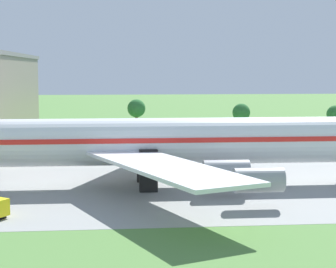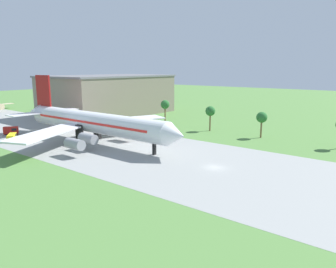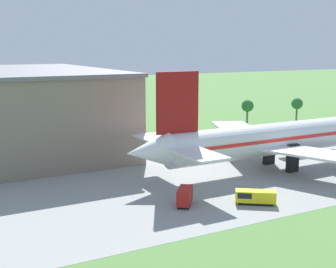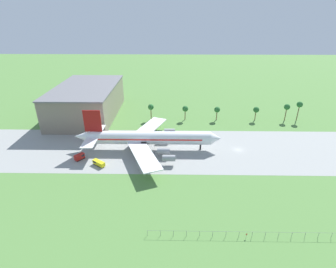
{
  "view_description": "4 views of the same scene",
  "coord_description": "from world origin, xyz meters",
  "px_view_note": "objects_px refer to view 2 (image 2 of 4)",
  "views": [
    {
      "loc": [
        -51.06,
        -82.23,
        16.15
      ],
      "look_at": [
        -43.2,
        0.0,
        7.26
      ],
      "focal_mm": 65.0,
      "sensor_mm": 36.0,
      "label": 1
    },
    {
      "loc": [
        36.91,
        -64.47,
        22.95
      ],
      "look_at": [
        -13.93,
        0.0,
        6.26
      ],
      "focal_mm": 35.0,
      "sensor_mm": 36.0,
      "label": 2
    },
    {
      "loc": [
        -111.19,
        -71.13,
        24.65
      ],
      "look_at": [
        -72.47,
        0.0,
        9.47
      ],
      "focal_mm": 50.0,
      "sensor_mm": 36.0,
      "label": 3
    },
    {
      "loc": [
        -32.65,
        -114.02,
        62.99
      ],
      "look_at": [
        -34.68,
        5.0,
        6.0
      ],
      "focal_mm": 28.0,
      "sensor_mm": 36.0,
      "label": 4
    }
  ],
  "objects_px": {
    "baggage_tug": "(11,130)",
    "fuel_truck": "(12,137)",
    "jet_airliner": "(91,122)",
    "terminal_building": "(109,95)"
  },
  "relations": [
    {
      "from": "baggage_tug",
      "to": "fuel_truck",
      "type": "height_order",
      "value": "baggage_tug"
    },
    {
      "from": "jet_airliner",
      "to": "terminal_building",
      "type": "xyz_separation_m",
      "value": [
        -42.73,
        45.59,
        3.46
      ]
    },
    {
      "from": "jet_airliner",
      "to": "baggage_tug",
      "type": "relative_size",
      "value": 14.8
    },
    {
      "from": "baggage_tug",
      "to": "terminal_building",
      "type": "relative_size",
      "value": 0.08
    },
    {
      "from": "baggage_tug",
      "to": "terminal_building",
      "type": "xyz_separation_m",
      "value": [
        -12.1,
        56.11,
        8.16
      ]
    },
    {
      "from": "jet_airliner",
      "to": "fuel_truck",
      "type": "relative_size",
      "value": 11.39
    },
    {
      "from": "baggage_tug",
      "to": "fuel_truck",
      "type": "relative_size",
      "value": 0.77
    },
    {
      "from": "baggage_tug",
      "to": "fuel_truck",
      "type": "distance_m",
      "value": 11.01
    },
    {
      "from": "jet_airliner",
      "to": "baggage_tug",
      "type": "distance_m",
      "value": 32.73
    },
    {
      "from": "jet_airliner",
      "to": "terminal_building",
      "type": "height_order",
      "value": "jet_airliner"
    }
  ]
}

